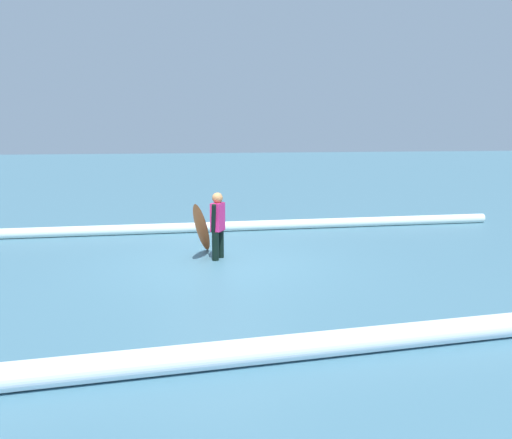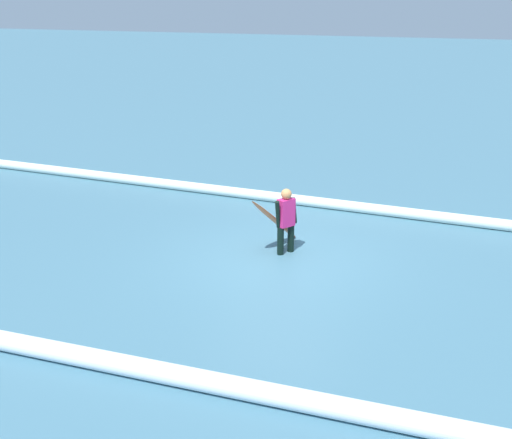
# 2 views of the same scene
# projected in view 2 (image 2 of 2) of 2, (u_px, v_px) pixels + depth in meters

# --- Properties ---
(ground_plane) EXTENTS (141.01, 141.01, 0.00)m
(ground_plane) POSITION_uv_depth(u_px,v_px,m) (278.00, 260.00, 13.51)
(ground_plane) COLOR teal
(surfer) EXTENTS (0.35, 0.59, 1.39)m
(surfer) POSITION_uv_depth(u_px,v_px,m) (286.00, 218.00, 13.66)
(surfer) COLOR black
(surfer) RESTS_ON ground_plane
(surfboard) EXTENTS (0.70, 1.60, 1.27)m
(surfboard) POSITION_uv_depth(u_px,v_px,m) (275.00, 220.00, 13.97)
(surfboard) COLOR #E55926
(surfboard) RESTS_ON ground_plane
(wave_crest_foreground) EXTENTS (18.93, 1.25, 0.26)m
(wave_crest_foreground) POSITION_uv_depth(u_px,v_px,m) (286.00, 198.00, 17.10)
(wave_crest_foreground) COLOR white
(wave_crest_foreground) RESTS_ON ground_plane
(wave_crest_midground) EXTENTS (16.12, 0.42, 0.30)m
(wave_crest_midground) POSITION_uv_depth(u_px,v_px,m) (173.00, 375.00, 9.21)
(wave_crest_midground) COLOR white
(wave_crest_midground) RESTS_ON ground_plane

